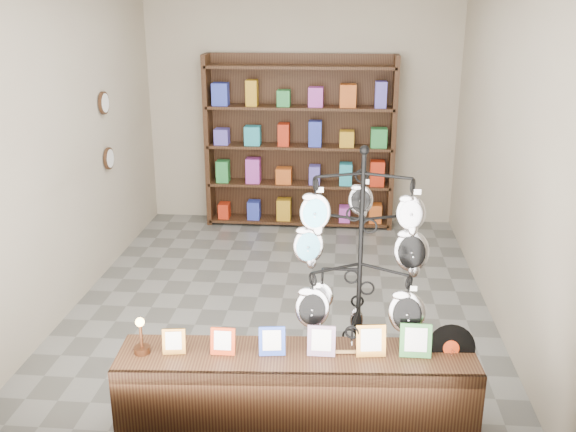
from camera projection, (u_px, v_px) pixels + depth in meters
name	position (u px, v px, depth m)	size (l,w,h in m)	color
ground	(283.00, 298.00, 6.41)	(5.00, 5.00, 0.00)	slate
room_envelope	(282.00, 113.00, 5.82)	(5.00, 5.00, 5.00)	#AFA58D
display_tree	(360.00, 264.00, 4.35)	(1.00, 0.82, 1.95)	black
front_shelf	(297.00, 392.00, 4.36)	(2.42, 0.65, 0.85)	black
back_shelving	(300.00, 148.00, 8.25)	(2.42, 0.36, 2.20)	black
wall_clocks	(106.00, 131.00, 6.85)	(0.03, 0.24, 0.84)	black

